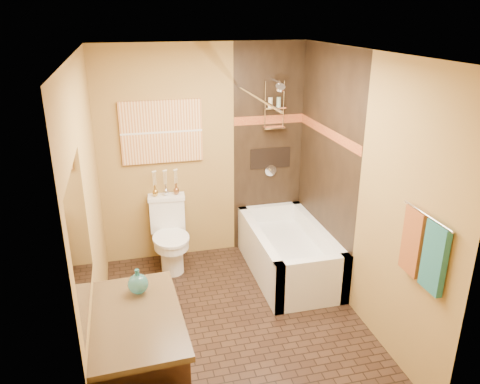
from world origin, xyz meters
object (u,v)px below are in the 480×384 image
object	(u,v)px
sunset_painting	(162,132)
toilet	(170,234)
vanity	(139,369)
bathtub	(288,255)

from	to	relation	value
sunset_painting	toilet	bearing A→B (deg)	-90.00
sunset_painting	vanity	size ratio (longest dim) A/B	0.87
vanity	sunset_painting	bearing A→B (deg)	77.10
bathtub	vanity	distance (m)	2.42
toilet	vanity	xyz separation A→B (m)	(-0.45, -2.14, 0.03)
sunset_painting	vanity	bearing A→B (deg)	-100.58
sunset_painting	vanity	xyz separation A→B (m)	(-0.45, -2.41, -1.10)
toilet	vanity	world-z (taller)	vanity
bathtub	vanity	bearing A→B (deg)	-135.61
sunset_painting	toilet	distance (m)	1.16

